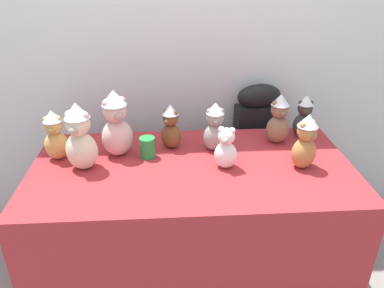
{
  "coord_description": "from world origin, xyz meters",
  "views": [
    {
      "loc": [
        -0.1,
        -1.36,
        1.67
      ],
      "look_at": [
        0.0,
        0.25,
        0.85
      ],
      "focal_mm": 34.84,
      "sensor_mm": 36.0,
      "label": 1
    }
  ],
  "objects_px": {
    "teddy_bear_honey": "(55,136)",
    "teddy_bear_snow": "(226,149)",
    "display_table": "(192,223)",
    "teddy_bear_cream": "(80,138)",
    "teddy_bear_caramel": "(305,142)",
    "teddy_bear_blush": "(116,124)",
    "party_cup_green": "(147,147)",
    "instrument_case": "(254,153)",
    "teddy_bear_ash": "(215,127)",
    "teddy_bear_chestnut": "(171,127)",
    "teddy_bear_charcoal": "(304,117)",
    "teddy_bear_mocha": "(279,119)"
  },
  "relations": [
    {
      "from": "teddy_bear_honey",
      "to": "teddy_bear_snow",
      "type": "bearing_deg",
      "value": -11.88
    },
    {
      "from": "display_table",
      "to": "teddy_bear_cream",
      "type": "xyz_separation_m",
      "value": [
        -0.53,
        0.01,
        0.53
      ]
    },
    {
      "from": "teddy_bear_caramel",
      "to": "teddy_bear_blush",
      "type": "bearing_deg",
      "value": 140.46
    },
    {
      "from": "teddy_bear_cream",
      "to": "teddy_bear_honey",
      "type": "relative_size",
      "value": 1.28
    },
    {
      "from": "teddy_bear_honey",
      "to": "party_cup_green",
      "type": "distance_m",
      "value": 0.47
    },
    {
      "from": "display_table",
      "to": "teddy_bear_cream",
      "type": "height_order",
      "value": "teddy_bear_cream"
    },
    {
      "from": "teddy_bear_snow",
      "to": "instrument_case",
      "type": "bearing_deg",
      "value": 80.67
    },
    {
      "from": "teddy_bear_cream",
      "to": "teddy_bear_caramel",
      "type": "bearing_deg",
      "value": 8.98
    },
    {
      "from": "display_table",
      "to": "teddy_bear_caramel",
      "type": "relative_size",
      "value": 5.7
    },
    {
      "from": "display_table",
      "to": "teddy_bear_honey",
      "type": "bearing_deg",
      "value": 170.33
    },
    {
      "from": "instrument_case",
      "to": "teddy_bear_caramel",
      "type": "distance_m",
      "value": 0.71
    },
    {
      "from": "display_table",
      "to": "teddy_bear_snow",
      "type": "bearing_deg",
      "value": -9.69
    },
    {
      "from": "teddy_bear_ash",
      "to": "teddy_bear_caramel",
      "type": "xyz_separation_m",
      "value": [
        0.41,
        -0.21,
        0.01
      ]
    },
    {
      "from": "teddy_bear_snow",
      "to": "teddy_bear_ash",
      "type": "xyz_separation_m",
      "value": [
        -0.03,
        0.19,
        0.03
      ]
    },
    {
      "from": "display_table",
      "to": "party_cup_green",
      "type": "xyz_separation_m",
      "value": [
        -0.22,
        0.1,
        0.42
      ]
    },
    {
      "from": "teddy_bear_chestnut",
      "to": "teddy_bear_caramel",
      "type": "bearing_deg",
      "value": 8.77
    },
    {
      "from": "party_cup_green",
      "to": "teddy_bear_caramel",
      "type": "bearing_deg",
      "value": -11.21
    },
    {
      "from": "display_table",
      "to": "teddy_bear_blush",
      "type": "xyz_separation_m",
      "value": [
        -0.38,
        0.14,
        0.54
      ]
    },
    {
      "from": "display_table",
      "to": "teddy_bear_ash",
      "type": "distance_m",
      "value": 0.54
    },
    {
      "from": "teddy_bear_cream",
      "to": "party_cup_green",
      "type": "distance_m",
      "value": 0.34
    },
    {
      "from": "teddy_bear_blush",
      "to": "teddy_bear_ash",
      "type": "bearing_deg",
      "value": -24.44
    },
    {
      "from": "teddy_bear_cream",
      "to": "teddy_bear_chestnut",
      "type": "distance_m",
      "value": 0.48
    },
    {
      "from": "teddy_bear_blush",
      "to": "instrument_case",
      "type": "bearing_deg",
      "value": -1.04
    },
    {
      "from": "party_cup_green",
      "to": "display_table",
      "type": "bearing_deg",
      "value": -24.5
    },
    {
      "from": "teddy_bear_snow",
      "to": "teddy_bear_blush",
      "type": "xyz_separation_m",
      "value": [
        -0.54,
        0.17,
        0.07
      ]
    },
    {
      "from": "display_table",
      "to": "teddy_bear_blush",
      "type": "distance_m",
      "value": 0.67
    },
    {
      "from": "display_table",
      "to": "party_cup_green",
      "type": "relative_size",
      "value": 14.63
    },
    {
      "from": "teddy_bear_snow",
      "to": "teddy_bear_charcoal",
      "type": "distance_m",
      "value": 0.59
    },
    {
      "from": "instrument_case",
      "to": "teddy_bear_honey",
      "type": "height_order",
      "value": "teddy_bear_honey"
    },
    {
      "from": "teddy_bear_honey",
      "to": "teddy_bear_blush",
      "type": "bearing_deg",
      "value": 1.97
    },
    {
      "from": "teddy_bear_cream",
      "to": "party_cup_green",
      "type": "relative_size",
      "value": 3.12
    },
    {
      "from": "display_table",
      "to": "teddy_bear_snow",
      "type": "xyz_separation_m",
      "value": [
        0.16,
        -0.03,
        0.47
      ]
    },
    {
      "from": "teddy_bear_mocha",
      "to": "teddy_bear_blush",
      "type": "xyz_separation_m",
      "value": [
        -0.87,
        -0.09,
        0.04
      ]
    },
    {
      "from": "teddy_bear_snow",
      "to": "teddy_bear_caramel",
      "type": "xyz_separation_m",
      "value": [
        0.38,
        -0.02,
        0.04
      ]
    },
    {
      "from": "teddy_bear_snow",
      "to": "teddy_bear_charcoal",
      "type": "relative_size",
      "value": 0.87
    },
    {
      "from": "teddy_bear_mocha",
      "to": "teddy_bear_charcoal",
      "type": "distance_m",
      "value": 0.18
    },
    {
      "from": "teddy_bear_cream",
      "to": "teddy_bear_ash",
      "type": "xyz_separation_m",
      "value": [
        0.67,
        0.15,
        -0.04
      ]
    },
    {
      "from": "display_table",
      "to": "party_cup_green",
      "type": "distance_m",
      "value": 0.49
    },
    {
      "from": "teddy_bear_honey",
      "to": "teddy_bear_cream",
      "type": "bearing_deg",
      "value": -37.88
    },
    {
      "from": "display_table",
      "to": "teddy_bear_caramel",
      "type": "height_order",
      "value": "teddy_bear_caramel"
    },
    {
      "from": "teddy_bear_cream",
      "to": "teddy_bear_caramel",
      "type": "relative_size",
      "value": 1.22
    },
    {
      "from": "teddy_bear_mocha",
      "to": "teddy_bear_caramel",
      "type": "xyz_separation_m",
      "value": [
        0.05,
        -0.28,
        -0.0
      ]
    },
    {
      "from": "teddy_bear_blush",
      "to": "teddy_bear_chestnut",
      "type": "height_order",
      "value": "teddy_bear_blush"
    },
    {
      "from": "teddy_bear_caramel",
      "to": "teddy_bear_mocha",
      "type": "bearing_deg",
      "value": 73.09
    },
    {
      "from": "teddy_bear_snow",
      "to": "teddy_bear_charcoal",
      "type": "bearing_deg",
      "value": 50.67
    },
    {
      "from": "teddy_bear_cream",
      "to": "party_cup_green",
      "type": "xyz_separation_m",
      "value": [
        0.31,
        0.09,
        -0.11
      ]
    },
    {
      "from": "teddy_bear_snow",
      "to": "teddy_bear_mocha",
      "type": "xyz_separation_m",
      "value": [
        0.33,
        0.26,
        0.04
      ]
    },
    {
      "from": "teddy_bear_snow",
      "to": "party_cup_green",
      "type": "xyz_separation_m",
      "value": [
        -0.39,
        0.13,
        -0.05
      ]
    },
    {
      "from": "teddy_bear_cream",
      "to": "teddy_bear_charcoal",
      "type": "distance_m",
      "value": 1.22
    },
    {
      "from": "teddy_bear_snow",
      "to": "teddy_bear_caramel",
      "type": "distance_m",
      "value": 0.38
    }
  ]
}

